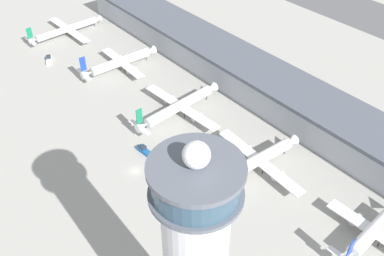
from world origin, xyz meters
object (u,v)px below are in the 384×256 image
object	(u,v)px
airplane_gate_delta	(258,160)
airplane_gate_alpha	(67,29)
service_truck_fuel	(144,151)
service_truck_water	(49,60)
airplane_gate_bravo	(120,62)
airplane_gate_charlie	(179,106)
airplane_gate_echo	(373,231)

from	to	relation	value
airplane_gate_delta	airplane_gate_alpha	bearing A→B (deg)	-178.32
service_truck_fuel	service_truck_water	world-z (taller)	service_truck_fuel
airplane_gate_alpha	airplane_gate_bravo	distance (m)	50.20
airplane_gate_alpha	airplane_gate_charlie	xyz separation A→B (m)	(97.59, 2.70, 0.82)
airplane_gate_alpha	airplane_gate_echo	world-z (taller)	airplane_gate_echo
airplane_gate_bravo	service_truck_water	world-z (taller)	airplane_gate_bravo
service_truck_fuel	airplane_gate_alpha	bearing A→B (deg)	168.22
airplane_gate_alpha	airplane_gate_delta	xyz separation A→B (m)	(141.59, 4.14, 0.73)
service_truck_water	airplane_gate_echo	bearing A→B (deg)	9.93
airplane_gate_delta	service_truck_water	world-z (taller)	airplane_gate_delta
airplane_gate_echo	airplane_gate_alpha	bearing A→B (deg)	-177.42
airplane_gate_delta	service_truck_fuel	world-z (taller)	airplane_gate_delta
airplane_gate_alpha	service_truck_fuel	world-z (taller)	airplane_gate_alpha
airplane_gate_alpha	airplane_gate_charlie	world-z (taller)	airplane_gate_charlie
airplane_gate_bravo	airplane_gate_charlie	size ratio (longest dim) A/B	0.92
service_truck_fuel	airplane_gate_echo	bearing A→B (deg)	21.59
airplane_gate_delta	service_truck_water	size ratio (longest dim) A/B	4.96
airplane_gate_bravo	airplane_gate_delta	distance (m)	91.52
airplane_gate_alpha	airplane_gate_bravo	xyz separation A→B (m)	(50.08, 3.47, 0.47)
service_truck_water	airplane_gate_charlie	bearing A→B (deg)	16.73
service_truck_fuel	airplane_gate_bravo	bearing A→B (deg)	155.80
airplane_gate_bravo	service_truck_fuel	world-z (taller)	airplane_gate_bravo
airplane_gate_bravo	airplane_gate_delta	world-z (taller)	airplane_gate_bravo
airplane_gate_bravo	airplane_gate_delta	size ratio (longest dim) A/B	0.99
service_truck_water	service_truck_fuel	bearing A→B (deg)	-1.21
airplane_gate_bravo	airplane_gate_charlie	xyz separation A→B (m)	(47.51, -0.77, 0.35)
airplane_gate_echo	service_truck_water	world-z (taller)	airplane_gate_echo
airplane_gate_charlie	airplane_gate_delta	xyz separation A→B (m)	(44.00, 1.45, -0.08)
airplane_gate_bravo	airplane_gate_charlie	bearing A→B (deg)	-0.93
airplane_gate_alpha	service_truck_water	size ratio (longest dim) A/B	5.33
airplane_gate_charlie	airplane_gate_echo	bearing A→B (deg)	3.69
airplane_gate_delta	service_truck_fuel	distance (m)	43.17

